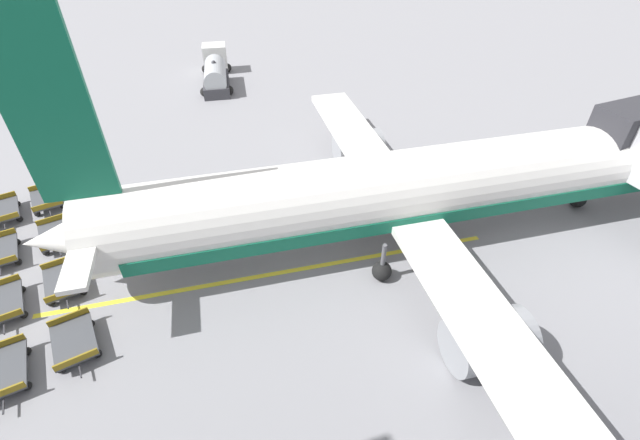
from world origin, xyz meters
The scene contains 12 objects.
ground_plane centered at (0.00, 0.00, 0.00)m, with size 500.00×500.00×0.00m, color gray.
airplane centered at (11.97, -0.20, 3.21)m, with size 31.41×39.80×13.53m.
fuel_tanker_primary centered at (-16.13, -7.96, 1.26)m, with size 9.74×4.04×2.87m.
baggage_dolly_row_mid_a_col_a centered at (2.76, -23.41, 0.48)m, with size 3.52×2.34×0.92m.
baggage_dolly_row_mid_a_col_b centered at (6.96, -22.63, 0.48)m, with size 3.51×2.27×0.92m.
baggage_dolly_row_mid_a_col_c centered at (11.15, -21.58, 0.48)m, with size 3.52×2.30×0.92m.
baggage_dolly_row_mid_a_col_d centered at (15.28, -20.63, 0.48)m, with size 3.51×2.20×0.92m.
baggage_dolly_row_mid_b_col_a centered at (2.14, -21.06, 0.48)m, with size 3.52×2.33×0.92m.
baggage_dolly_row_mid_b_col_b centered at (6.27, -19.92, 0.48)m, with size 3.52×2.31×0.92m.
baggage_dolly_row_mid_b_col_c centered at (10.42, -19.02, 0.48)m, with size 3.51×2.27×0.92m.
baggage_dolly_row_mid_b_col_d centered at (14.56, -18.05, 0.48)m, with size 3.52×2.30×0.92m.
stand_guidance_stripe centered at (12.75, -8.44, 0.00)m, with size 1.86×23.79×0.01m.
Camera 1 is at (28.86, -11.29, 16.29)m, focal length 24.00 mm.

